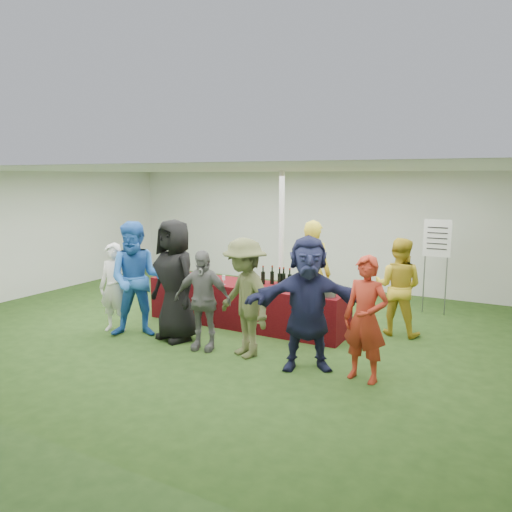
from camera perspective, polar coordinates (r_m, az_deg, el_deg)
The scene contains 18 objects.
ground at distance 8.73m, azimuth -3.61°, elevation -8.19°, with size 60.00×60.00×0.00m, color #284719.
tent at distance 9.23m, azimuth 2.93°, elevation 1.35°, with size 10.00×10.00×10.00m.
serving_table at distance 8.77m, azimuth -1.15°, elevation -5.55°, with size 3.60×0.80×0.75m, color #5D0D0F.
wine_bottles at distance 8.51m, azimuth 2.47°, elevation -2.59°, with size 0.57×0.16×0.32m.
wine_glasses at distance 8.70m, azimuth -4.59°, elevation -2.42°, with size 2.73×0.15×0.16m.
water_bottle at distance 8.75m, azimuth -1.09°, elevation -2.37°, with size 0.07×0.07×0.23m.
bar_towel at distance 8.11m, azimuth 8.19°, elevation -4.04°, with size 0.25×0.18×0.03m, color white.
dump_bucket at distance 7.81m, azimuth 8.25°, elevation -3.98°, with size 0.25×0.25×0.18m, color slate.
wine_list_sign at distance 9.91m, azimuth 19.97°, elevation 1.15°, with size 0.50×0.03×1.80m.
staff_pourer at distance 8.75m, azimuth 6.44°, elevation -1.93°, with size 0.68×0.44×1.85m, color gold.
staff_back at distance 8.51m, azimuth 15.94°, elevation -3.39°, with size 0.78×0.61×1.61m, color gold.
customer_0 at distance 8.70m, azimuth -15.88°, elevation -3.49°, with size 0.55×0.36×1.50m, color white.
customer_1 at distance 8.31m, azimuth -13.45°, elevation -2.62°, with size 0.92×0.71×1.88m, color blue.
customer_2 at distance 8.01m, azimuth -9.27°, elevation -2.75°, with size 0.95×0.62×1.93m, color black.
customer_3 at distance 7.55m, azimuth -6.14°, elevation -5.02°, with size 0.89×0.37×1.52m, color slate.
customer_4 at distance 7.19m, azimuth -1.31°, elevation -4.80°, with size 1.12×0.64×1.73m, color brown.
customer_5 at distance 6.75m, azimuth 5.93°, elevation -5.39°, with size 1.69×0.54×1.83m, color #1C2042.
customer_6 at distance 6.51m, azimuth 12.42°, elevation -7.04°, with size 0.59×0.39×1.62m, color #A92B1A.
Camera 1 is at (4.48, -7.03, 2.60)m, focal length 35.00 mm.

